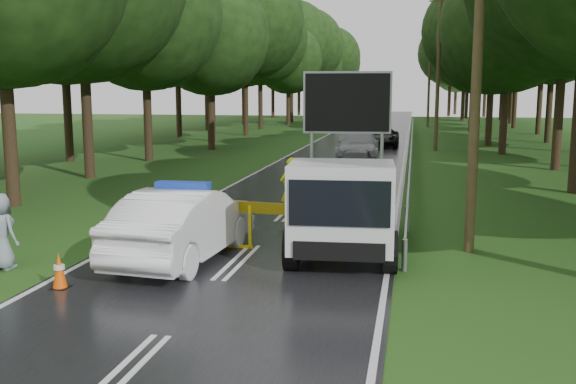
% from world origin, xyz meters
% --- Properties ---
extents(ground, '(160.00, 160.00, 0.00)m').
position_xyz_m(ground, '(0.00, 0.00, 0.00)').
color(ground, '#1E4F16').
rests_on(ground, ground).
extents(road, '(7.00, 140.00, 0.02)m').
position_xyz_m(road, '(0.00, 30.00, 0.01)').
color(road, black).
rests_on(road, ground).
extents(guardrail, '(0.12, 60.06, 0.70)m').
position_xyz_m(guardrail, '(3.70, 29.67, 0.55)').
color(guardrail, gray).
rests_on(guardrail, ground).
extents(utility_pole_near, '(1.40, 0.24, 10.00)m').
position_xyz_m(utility_pole_near, '(5.20, 2.00, 5.06)').
color(utility_pole_near, '#473721').
rests_on(utility_pole_near, ground).
extents(utility_pole_mid, '(1.40, 0.24, 10.00)m').
position_xyz_m(utility_pole_mid, '(5.20, 28.00, 5.06)').
color(utility_pole_mid, '#473721').
rests_on(utility_pole_mid, ground).
extents(utility_pole_far, '(1.40, 0.24, 10.00)m').
position_xyz_m(utility_pole_far, '(5.20, 54.00, 5.06)').
color(utility_pole_far, '#473721').
rests_on(utility_pole_far, ground).
extents(police_sedan, '(2.11, 5.10, 1.81)m').
position_xyz_m(police_sedan, '(-1.26, -0.00, 0.83)').
color(police_sedan, white).
rests_on(police_sedan, ground).
extents(work_truck, '(2.70, 5.48, 4.25)m').
position_xyz_m(work_truck, '(2.25, 1.22, 1.15)').
color(work_truck, gray).
rests_on(work_truck, ground).
extents(barrier, '(2.85, 0.36, 1.18)m').
position_xyz_m(barrier, '(0.80, 1.12, 0.89)').
color(barrier, yellow).
rests_on(barrier, ground).
extents(officer, '(0.82, 0.78, 1.88)m').
position_xyz_m(officer, '(0.30, 4.86, 0.94)').
color(officer, '#F8FF0D').
rests_on(officer, ground).
extents(civilian, '(1.10, 1.08, 1.80)m').
position_xyz_m(civilian, '(1.18, 3.00, 0.90)').
color(civilian, '#172F97').
rests_on(civilian, ground).
extents(bystander_right, '(0.92, 0.72, 1.67)m').
position_xyz_m(bystander_right, '(-4.87, -1.50, 0.84)').
color(bystander_right, gray).
rests_on(bystander_right, ground).
extents(queue_car_first, '(1.81, 4.09, 1.37)m').
position_xyz_m(queue_car_first, '(1.42, 13.70, 0.68)').
color(queue_car_first, '#393B40').
rests_on(queue_car_first, ground).
extents(queue_car_second, '(2.49, 5.59, 1.59)m').
position_xyz_m(queue_car_second, '(0.86, 21.43, 0.80)').
color(queue_car_second, gray).
rests_on(queue_car_second, ground).
extents(queue_car_third, '(2.13, 4.59, 1.28)m').
position_xyz_m(queue_car_third, '(1.76, 30.19, 0.64)').
color(queue_car_third, black).
rests_on(queue_car_third, ground).
extents(queue_car_fourth, '(1.67, 4.23, 1.37)m').
position_xyz_m(queue_car_fourth, '(1.15, 38.83, 0.68)').
color(queue_car_fourth, '#3A3E41').
rests_on(queue_car_fourth, ground).
extents(cone_near_left, '(0.34, 0.34, 0.73)m').
position_xyz_m(cone_near_left, '(-2.90, -2.54, 0.35)').
color(cone_near_left, black).
rests_on(cone_near_left, ground).
extents(cone_center, '(0.35, 0.35, 0.74)m').
position_xyz_m(cone_center, '(-1.00, 2.00, 0.36)').
color(cone_center, black).
rests_on(cone_center, ground).
extents(cone_far, '(0.35, 0.35, 0.74)m').
position_xyz_m(cone_far, '(1.13, 4.07, 0.36)').
color(cone_far, black).
rests_on(cone_far, ground).
extents(cone_left_mid, '(0.36, 0.36, 0.75)m').
position_xyz_m(cone_left_mid, '(-2.70, 2.89, 0.37)').
color(cone_left_mid, black).
rests_on(cone_left_mid, ground).
extents(cone_right, '(0.31, 0.31, 0.65)m').
position_xyz_m(cone_right, '(3.20, 4.50, 0.32)').
color(cone_right, black).
rests_on(cone_right, ground).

